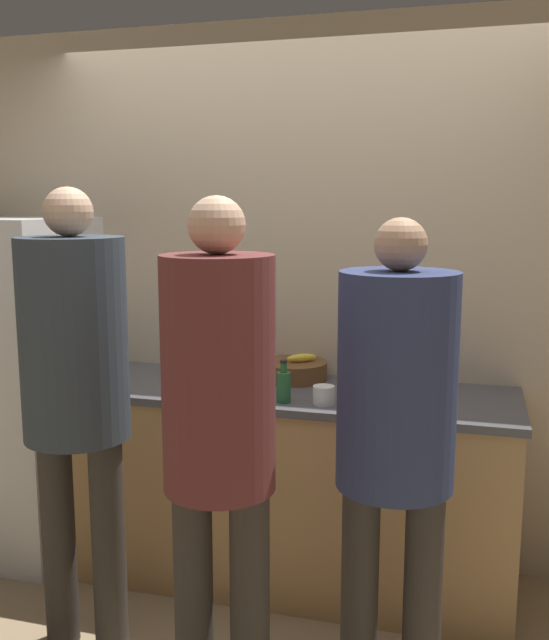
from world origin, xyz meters
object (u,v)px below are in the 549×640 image
(person_left, at_px, (76,374))
(utensil_crock, at_px, (412,376))
(bottle_clear, at_px, (232,364))
(fruit_bowl, at_px, (294,370))
(bottle_green, at_px, (284,385))
(person_center, at_px, (219,423))
(person_right, at_px, (396,421))
(refrigerator, at_px, (10,385))
(cup_white, at_px, (324,395))

(person_left, height_order, utensil_crock, person_left)
(bottle_clear, bearing_deg, fruit_bowl, 10.50)
(utensil_crock, height_order, bottle_green, utensil_crock)
(person_center, distance_m, person_right, 0.58)
(fruit_bowl, relative_size, utensil_crock, 1.16)
(person_left, height_order, bottle_green, person_left)
(person_right, xyz_separation_m, fruit_bowl, (-0.58, 0.93, -0.08))
(refrigerator, height_order, cup_white, refrigerator)
(person_left, bearing_deg, person_center, -22.56)
(person_center, relative_size, utensil_crock, 6.47)
(utensil_crock, distance_m, cup_white, 0.46)
(refrigerator, relative_size, person_center, 0.95)
(fruit_bowl, distance_m, bottle_green, 0.39)
(person_left, height_order, fruit_bowl, person_left)
(bottle_green, bearing_deg, fruit_bowl, 97.77)
(person_left, xyz_separation_m, bottle_green, (0.68, 0.51, -0.12))
(person_left, distance_m, person_right, 1.20)
(person_left, xyz_separation_m, fruit_bowl, (0.62, 0.90, -0.15))
(utensil_crock, relative_size, bottle_clear, 1.53)
(utensil_crock, bearing_deg, refrigerator, -175.95)
(person_left, height_order, person_center, person_left)
(cup_white, bearing_deg, person_center, -102.05)
(cup_white, bearing_deg, fruit_bowl, 120.62)
(person_center, bearing_deg, fruit_bowl, 92.56)
(cup_white, bearing_deg, refrigerator, 173.92)
(person_right, bearing_deg, utensil_crock, 91.21)
(bottle_clear, bearing_deg, person_center, -72.88)
(person_center, xyz_separation_m, fruit_bowl, (-0.05, 1.18, -0.10))
(person_right, height_order, bottle_green, person_right)
(refrigerator, height_order, person_right, person_right)
(person_right, bearing_deg, bottle_green, 134.33)
(bottle_green, relative_size, bottle_clear, 1.03)
(utensil_crock, relative_size, cup_white, 3.04)
(person_center, bearing_deg, utensil_crock, 65.57)
(bottle_clear, bearing_deg, cup_white, -32.01)
(refrigerator, relative_size, cup_white, 18.63)
(bottle_green, bearing_deg, person_center, -90.04)
(utensil_crock, distance_m, bottle_green, 0.60)
(person_center, height_order, person_right, person_center)
(bottle_clear, relative_size, cup_white, 1.99)
(refrigerator, xyz_separation_m, utensil_crock, (1.99, 0.14, 0.15))
(utensil_crock, bearing_deg, person_left, -144.76)
(person_center, distance_m, bottle_green, 0.79)
(fruit_bowl, distance_m, cup_white, 0.44)
(person_right, distance_m, bottle_green, 0.75)
(refrigerator, distance_m, bottle_clear, 1.16)
(person_left, distance_m, bottle_clear, 0.91)
(refrigerator, bearing_deg, person_left, -40.69)
(person_left, distance_m, bottle_green, 0.85)
(bottle_green, height_order, bottle_clear, bottle_green)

